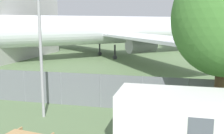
{
  "coord_description": "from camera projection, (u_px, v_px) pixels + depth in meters",
  "views": [
    {
      "loc": [
        6.76,
        -3.86,
        5.16
      ],
      "look_at": [
        2.58,
        13.94,
        2.0
      ],
      "focal_mm": 42.0,
      "sensor_mm": 36.0,
      "label": 1
    }
  ],
  "objects": [
    {
      "name": "light_mast",
      "position": [
        40.0,
        40.0,
        13.72
      ],
      "size": [
        0.44,
        0.44,
        6.78
      ],
      "color": "#99999E",
      "rests_on": "ground"
    },
    {
      "name": "perimeter_fence",
      "position": [
        61.0,
        88.0,
        16.42
      ],
      "size": [
        56.07,
        0.07,
        2.07
      ],
      "color": "slate",
      "rests_on": "ground"
    },
    {
      "name": "portable_cabin",
      "position": [
        178.0,
        123.0,
        10.21
      ],
      "size": [
        4.72,
        2.28,
        2.5
      ],
      "rotation": [
        0.0,
        0.0,
        0.0
      ],
      "color": "silver",
      "rests_on": "ground"
    },
    {
      "name": "airplane",
      "position": [
        98.0,
        30.0,
        37.31
      ],
      "size": [
        38.33,
        35.3,
        11.94
      ],
      "rotation": [
        0.0,
        0.0,
        -2.4
      ],
      "color": "silver",
      "rests_on": "ground"
    }
  ]
}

